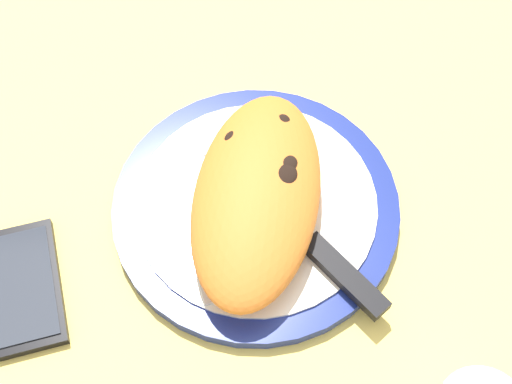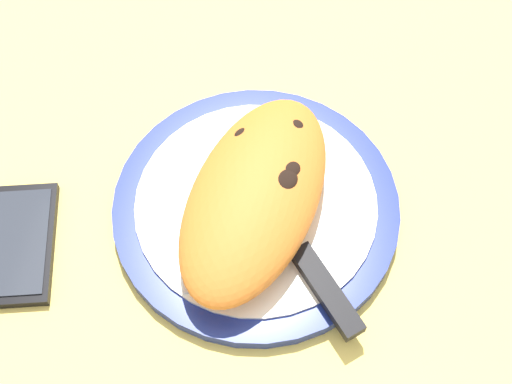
% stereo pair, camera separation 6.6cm
% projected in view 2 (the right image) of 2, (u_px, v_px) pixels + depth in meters
% --- Properties ---
extents(ground_plane, '(1.50, 1.50, 0.03)m').
position_uv_depth(ground_plane, '(256.00, 218.00, 0.70)').
color(ground_plane, '#EACC60').
extents(plate, '(0.28, 0.28, 0.02)m').
position_uv_depth(plate, '(256.00, 207.00, 0.68)').
color(plate, navy).
rests_on(plate, ground_plane).
extents(calzone, '(0.25, 0.17, 0.05)m').
position_uv_depth(calzone, '(255.00, 196.00, 0.65)').
color(calzone, orange).
rests_on(calzone, plate).
extents(fork, '(0.17, 0.05, 0.00)m').
position_uv_depth(fork, '(194.00, 225.00, 0.66)').
color(fork, silver).
rests_on(fork, plate).
extents(knife, '(0.20, 0.16, 0.01)m').
position_uv_depth(knife, '(307.00, 262.00, 0.64)').
color(knife, silver).
rests_on(knife, plate).
extents(smartphone, '(0.14, 0.09, 0.01)m').
position_uv_depth(smartphone, '(18.00, 244.00, 0.67)').
color(smartphone, black).
rests_on(smartphone, ground_plane).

